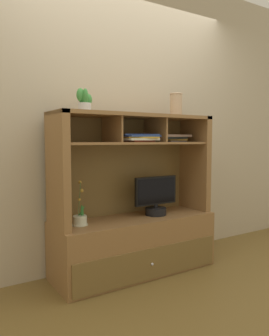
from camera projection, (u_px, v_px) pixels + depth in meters
floor_plane at (134, 272)px, 3.00m from camera, size 6.00×6.00×0.02m
back_wall at (118, 116)px, 3.12m from camera, size 6.00×0.02×2.80m
media_console at (134, 226)px, 2.97m from camera, size 1.45×0.54×1.39m
tv_monitor at (156, 199)px, 3.02m from camera, size 0.44×0.19×0.35m
potted_orchid at (80, 219)px, 2.67m from camera, size 0.13×0.13×0.36m
magazine_stack_left at (138, 138)px, 2.86m from camera, size 0.35×0.29×0.07m
magazine_stack_centre at (169, 138)px, 3.17m from camera, size 0.38×0.30×0.07m
potted_succulent at (84, 101)px, 2.61m from camera, size 0.13×0.12×0.18m
ceramic_vase at (176, 105)px, 3.13m from camera, size 0.12×0.12×0.22m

